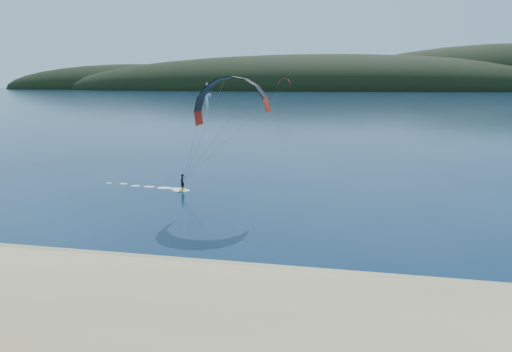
{
  "coord_description": "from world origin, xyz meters",
  "views": [
    {
      "loc": [
        9.76,
        -21.78,
        11.62
      ],
      "look_at": [
        3.35,
        10.0,
        5.0
      ],
      "focal_mm": 32.15,
      "sensor_mm": 36.0,
      "label": 1
    }
  ],
  "objects": [
    {
      "name": "ground",
      "position": [
        0.0,
        0.0,
        0.0
      ],
      "size": [
        1800.0,
        1800.0,
        0.0
      ],
      "primitive_type": "plane",
      "color": "#071A35",
      "rests_on": "ground"
    },
    {
      "name": "wet_sand",
      "position": [
        0.0,
        4.5,
        0.05
      ],
      "size": [
        220.0,
        2.5,
        0.1
      ],
      "color": "#988658",
      "rests_on": "ground"
    },
    {
      "name": "headland",
      "position": [
        0.63,
        745.28,
        0.0
      ],
      "size": [
        1200.0,
        310.0,
        140.0
      ],
      "color": "black",
      "rests_on": "ground"
    },
    {
      "name": "kitesurfer_near",
      "position": [
        -1.36,
        20.4,
        8.38
      ],
      "size": [
        21.36,
        7.42,
        11.59
      ],
      "color": "yellow",
      "rests_on": "ground"
    },
    {
      "name": "kitesurfer_far",
      "position": [
        -21.59,
        202.29,
        10.47
      ],
      "size": [
        11.63,
        5.89,
        13.17
      ],
      "color": "yellow",
      "rests_on": "ground"
    },
    {
      "name": "sailboat",
      "position": [
        -125.15,
        406.72,
        0.97
      ],
      "size": [
        9.45,
        6.19,
        13.2
      ],
      "color": "white",
      "rests_on": "ground"
    }
  ]
}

